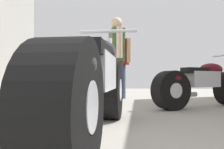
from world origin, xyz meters
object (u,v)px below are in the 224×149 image
motorcycle_maroon_cruiser (95,85)px  mechanic_in_blue (116,55)px  mechanic_with_helmet (119,56)px  motorcycle_black_naked (201,85)px

motorcycle_maroon_cruiser → mechanic_in_blue: bearing=91.6°
motorcycle_maroon_cruiser → mechanic_with_helmet: 3.45m
motorcycle_maroon_cruiser → mechanic_with_helmet: size_ratio=1.31×
motorcycle_maroon_cruiser → mechanic_with_helmet: mechanic_with_helmet is taller
motorcycle_maroon_cruiser → mechanic_in_blue: 2.34m
motorcycle_maroon_cruiser → motorcycle_black_naked: size_ratio=1.27×
motorcycle_black_naked → mechanic_with_helmet: (-1.45, 1.45, 0.62)m
motorcycle_black_naked → mechanic_in_blue: size_ratio=1.07×
motorcycle_black_naked → motorcycle_maroon_cruiser: bearing=-124.3°
motorcycle_black_naked → mechanic_with_helmet: bearing=135.0°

